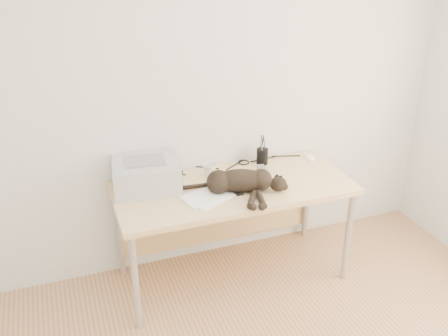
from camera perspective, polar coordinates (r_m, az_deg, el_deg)
name	(u,v)px	position (r m, az deg, el deg)	size (l,w,h in m)	color
wall_back	(215,90)	(3.46, -0.99, 8.85)	(3.50, 3.50, 0.00)	silver
desk	(229,197)	(3.49, 0.56, -3.35)	(1.60, 0.70, 0.74)	#E1C583
printer	(146,174)	(3.33, -8.90, -0.73)	(0.47, 0.41, 0.20)	#B1B1B6
papers	(208,197)	(3.21, -1.85, -3.34)	(0.37, 0.31, 0.01)	white
cat	(238,182)	(3.25, 1.65, -1.61)	(0.67, 0.47, 0.16)	black
mug	(209,170)	(3.47, -1.68, -0.25)	(0.10, 0.10, 0.09)	silver
pen_cup	(262,156)	(3.66, 4.39, 1.37)	(0.08, 0.08, 0.21)	black
remote_grey	(263,171)	(3.55, 4.47, -0.30)	(0.05, 0.18, 0.02)	gray
remote_black	(235,189)	(3.30, 1.26, -2.38)	(0.05, 0.17, 0.02)	black
mouse	(310,156)	(3.80, 9.83, 1.34)	(0.07, 0.11, 0.04)	white
cable_tangle	(218,166)	(3.62, -0.67, 0.19)	(1.36, 0.09, 0.01)	black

